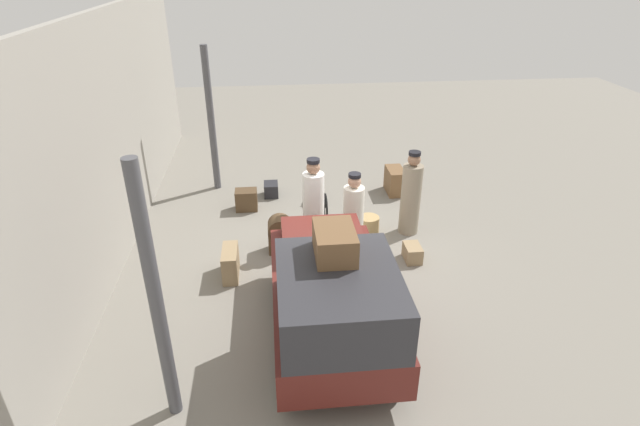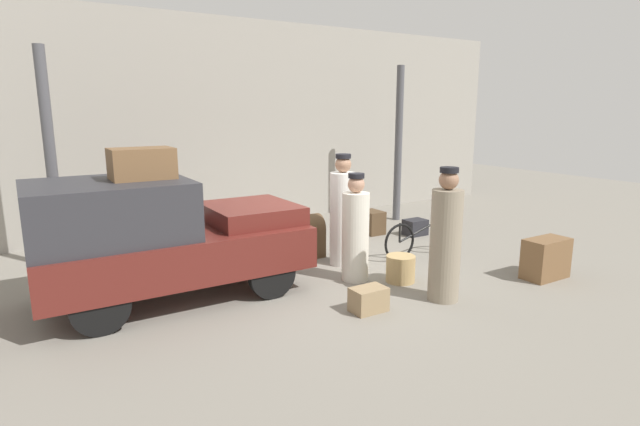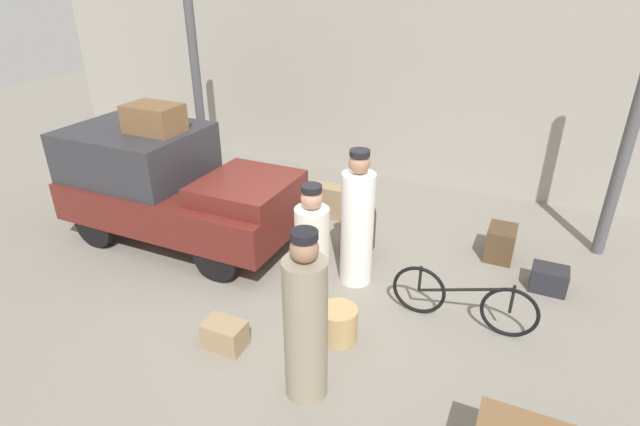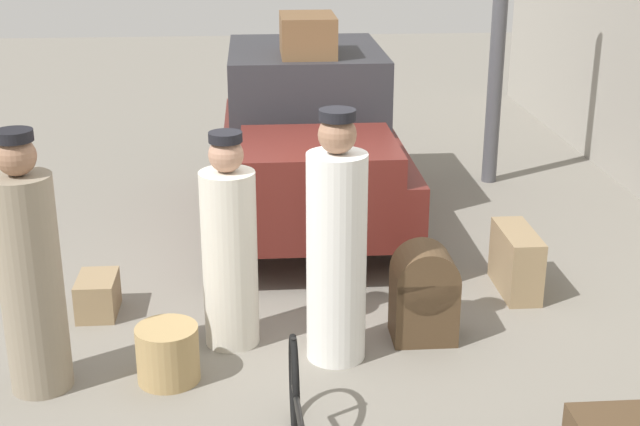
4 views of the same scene
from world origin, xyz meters
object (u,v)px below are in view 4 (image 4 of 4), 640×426
at_px(wicker_basket, 168,354).
at_px(conductor_in_dark_uniform, 230,251).
at_px(truck, 309,134).
at_px(trunk_wicker_pale, 98,295).
at_px(trunk_on_truck_roof, 308,35).
at_px(porter_with_bicycle, 30,276).
at_px(porter_lifting_near_truck, 336,249).
at_px(trunk_barrel_dark, 424,292).
at_px(trunk_large_brown, 516,261).

relative_size(wicker_basket, conductor_in_dark_uniform, 0.27).
relative_size(truck, trunk_wicker_pale, 7.73).
relative_size(conductor_in_dark_uniform, trunk_on_truck_roof, 2.10).
relative_size(conductor_in_dark_uniform, porter_with_bicycle, 0.90).
bearing_deg(trunk_wicker_pale, porter_with_bicycle, -10.67).
bearing_deg(trunk_wicker_pale, porter_lifting_near_truck, 65.49).
bearing_deg(truck, porter_lifting_near_truck, 0.03).
bearing_deg(trunk_on_truck_roof, wicker_basket, -19.38).
height_order(wicker_basket, porter_lifting_near_truck, porter_lifting_near_truck).
xyz_separation_m(trunk_wicker_pale, trunk_on_truck_roof, (-2.32, 1.86, 1.73)).
bearing_deg(wicker_basket, porter_with_bicycle, -88.70).
relative_size(porter_lifting_near_truck, conductor_in_dark_uniform, 1.13).
bearing_deg(trunk_barrel_dark, trunk_large_brown, 130.00).
height_order(truck, trunk_large_brown, truck).
bearing_deg(trunk_barrel_dark, porter_with_bicycle, -79.71).
distance_m(wicker_basket, porter_lifting_near_truck, 1.39).
xyz_separation_m(wicker_basket, trunk_large_brown, (-1.28, 2.85, 0.07)).
bearing_deg(porter_with_bicycle, porter_lifting_near_truck, 97.46).
bearing_deg(trunk_on_truck_roof, trunk_wicker_pale, -38.76).
bearing_deg(trunk_large_brown, wicker_basket, -65.80).
distance_m(truck, trunk_on_truck_roof, 1.00).
bearing_deg(trunk_on_truck_roof, trunk_barrel_dark, 13.30).
height_order(truck, porter_with_bicycle, porter_with_bicycle).
xyz_separation_m(truck, conductor_in_dark_uniform, (2.74, -0.76, -0.16)).
xyz_separation_m(porter_lifting_near_truck, porter_with_bicycle, (0.27, -2.08, -0.01)).
bearing_deg(truck, trunk_large_brown, 39.48).
bearing_deg(trunk_large_brown, trunk_barrel_dark, -50.00).
distance_m(porter_with_bicycle, trunk_wicker_pale, 1.33).
distance_m(porter_lifting_near_truck, trunk_wicker_pale, 2.16).
distance_m(porter_with_bicycle, trunk_large_brown, 3.98).
xyz_separation_m(porter_with_bicycle, trunk_large_brown, (-1.30, 3.72, -0.56)).
xyz_separation_m(porter_lifting_near_truck, conductor_in_dark_uniform, (-0.28, -0.77, -0.10)).
relative_size(truck, porter_with_bicycle, 1.94).
xyz_separation_m(wicker_basket, porter_lifting_near_truck, (-0.25, 1.20, 0.65)).
distance_m(conductor_in_dark_uniform, porter_with_bicycle, 1.42).
distance_m(truck, trunk_barrel_dark, 2.92).
height_order(porter_lifting_near_truck, porter_with_bicycle, porter_lifting_near_truck).
xyz_separation_m(porter_with_bicycle, trunk_barrel_dark, (-0.50, 2.77, -0.45)).
bearing_deg(conductor_in_dark_uniform, porter_with_bicycle, -66.99).
relative_size(trunk_barrel_dark, trunk_large_brown, 1.04).
distance_m(porter_lifting_near_truck, trunk_on_truck_roof, 3.33).
distance_m(truck, trunk_large_brown, 2.66).
height_order(trunk_barrel_dark, trunk_on_truck_roof, trunk_on_truck_roof).
relative_size(truck, trunk_large_brown, 4.89).
bearing_deg(wicker_basket, truck, 159.83).
height_order(truck, trunk_on_truck_roof, trunk_on_truck_roof).
distance_m(porter_with_bicycle, trunk_on_truck_roof, 4.15).
relative_size(conductor_in_dark_uniform, trunk_barrel_dark, 2.17).
xyz_separation_m(porter_lifting_near_truck, trunk_on_truck_roof, (-3.17, -0.00, 1.04)).
xyz_separation_m(conductor_in_dark_uniform, trunk_on_truck_roof, (-2.89, 0.76, 1.14)).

